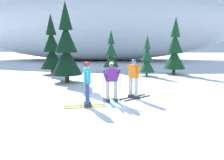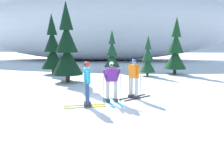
{
  "view_description": "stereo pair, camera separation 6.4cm",
  "coord_description": "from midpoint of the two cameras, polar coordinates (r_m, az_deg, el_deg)",
  "views": [
    {
      "loc": [
        1.23,
        -9.1,
        2.43
      ],
      "look_at": [
        0.49,
        0.19,
        0.95
      ],
      "focal_mm": 36.09,
      "sensor_mm": 36.0,
      "label": 1
    },
    {
      "loc": [
        1.29,
        -9.09,
        2.43
      ],
      "look_at": [
        0.49,
        0.19,
        0.95
      ],
      "focal_mm": 36.09,
      "sensor_mm": 36.0,
      "label": 2
    }
  ],
  "objects": [
    {
      "name": "snow_ridge_background",
      "position": [
        35.38,
        -3.92,
        13.96
      ],
      "size": [
        41.85,
        18.03,
        10.97
      ],
      "primitive_type": "ellipsoid",
      "color": "white",
      "rests_on": "ground"
    },
    {
      "name": "skier_orange_jacket",
      "position": [
        10.16,
        5.38,
        0.56
      ],
      "size": [
        1.48,
        1.46,
        1.79
      ],
      "color": "black",
      "rests_on": "ground"
    },
    {
      "name": "pine_tree_center",
      "position": [
        20.61,
        -0.31,
        6.61
      ],
      "size": [
        1.44,
        1.44,
        3.73
      ],
      "color": "#47301E",
      "rests_on": "ground"
    },
    {
      "name": "pine_tree_center_left",
      "position": [
        14.67,
        -11.62,
        7.69
      ],
      "size": [
        1.97,
        1.97,
        5.1
      ],
      "color": "#47301E",
      "rests_on": "ground"
    },
    {
      "name": "pine_tree_center_right",
      "position": [
        17.54,
        8.76,
        5.25
      ],
      "size": [
        1.21,
        1.21,
        3.12
      ],
      "color": "#47301E",
      "rests_on": "ground"
    },
    {
      "name": "ground_plane",
      "position": [
        9.5,
        -3.23,
        -5.81
      ],
      "size": [
        120.0,
        120.0,
        0.0
      ],
      "primitive_type": "plane",
      "color": "white"
    },
    {
      "name": "skier_purple_jacket",
      "position": [
        9.42,
        -0.26,
        -0.29
      ],
      "size": [
        0.99,
        1.65,
        1.72
      ],
      "color": "#2893CC",
      "rests_on": "ground"
    },
    {
      "name": "skier_cyan_jacket",
      "position": [
        8.81,
        -6.55,
        -0.85
      ],
      "size": [
        1.71,
        0.81,
        1.77
      ],
      "color": "gold",
      "rests_on": "ground"
    },
    {
      "name": "pine_tree_far_left",
      "position": [
        18.97,
        -15.12,
        7.52
      ],
      "size": [
        1.88,
        1.88,
        4.86
      ],
      "color": "#47301E",
      "rests_on": "ground"
    },
    {
      "name": "pine_tree_far_right",
      "position": [
        19.07,
        15.51,
        7.18
      ],
      "size": [
        1.78,
        1.78,
        4.6
      ],
      "color": "#47301E",
      "rests_on": "ground"
    }
  ]
}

